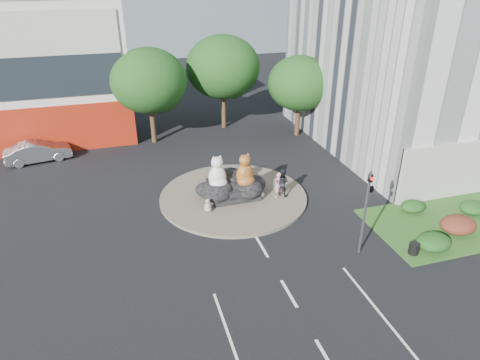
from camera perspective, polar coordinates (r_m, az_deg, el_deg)
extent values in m
plane|color=black|center=(21.61, 6.55, -14.80)|extent=(120.00, 120.00, 0.00)
cylinder|color=brown|center=(29.29, -0.91, -2.19)|extent=(10.00, 10.00, 0.20)
cube|color=#1D4C19|center=(29.51, 26.32, -5.12)|extent=(10.00, 6.00, 0.12)
cylinder|color=#382314|center=(38.85, -11.56, 7.58)|extent=(0.44, 0.44, 3.74)
ellipsoid|color=#133A12|center=(37.84, -12.07, 12.81)|extent=(6.46, 6.46, 5.49)
sphere|color=#133A12|center=(38.60, -10.82, 11.89)|extent=(4.25, 4.25, 4.25)
sphere|color=#133A12|center=(37.65, -13.01, 11.71)|extent=(3.74, 3.74, 3.74)
cylinder|color=#382314|center=(41.79, -2.19, 9.62)|extent=(0.44, 0.44, 3.96)
ellipsoid|color=#133A12|center=(40.82, -2.29, 14.82)|extent=(6.84, 6.84, 5.81)
sphere|color=#133A12|center=(41.68, -1.35, 13.82)|extent=(4.50, 4.50, 4.50)
sphere|color=#133A12|center=(40.51, -3.15, 13.79)|extent=(3.96, 3.96, 3.96)
cylinder|color=#382314|center=(40.19, 7.68, 8.20)|extent=(0.44, 0.44, 3.30)
ellipsoid|color=#133A12|center=(39.30, 7.97, 12.66)|extent=(5.70, 5.70, 4.84)
sphere|color=#133A12|center=(40.25, 8.67, 11.85)|extent=(3.75, 3.75, 3.75)
sphere|color=#133A12|center=(38.88, 7.14, 11.76)|extent=(3.30, 3.30, 3.30)
ellipsoid|color=#133A12|center=(26.19, 24.40, -7.52)|extent=(2.00, 1.60, 0.90)
ellipsoid|color=#4D1814|center=(28.33, 27.07, -5.34)|extent=(2.20, 1.76, 0.99)
ellipsoid|color=#133A12|center=(30.91, 28.67, -3.24)|extent=(1.80, 1.44, 0.81)
ellipsoid|color=#133A12|center=(29.53, 22.08, -3.26)|extent=(1.60, 1.28, 0.72)
cylinder|color=#595B60|center=(23.62, 16.28, -4.33)|extent=(0.14, 0.14, 5.00)
imported|color=black|center=(22.83, 16.82, -0.67)|extent=(0.21, 0.26, 1.30)
imported|color=black|center=(23.02, 17.18, -1.05)|extent=(0.26, 1.24, 0.50)
sphere|color=red|center=(22.50, 17.21, 0.15)|extent=(0.18, 0.18, 0.18)
cylinder|color=#595B60|center=(31.86, 23.35, 5.71)|extent=(0.18, 0.18, 8.00)
cylinder|color=#595B60|center=(30.17, 23.22, 12.66)|extent=(2.00, 0.12, 0.12)
cube|color=silver|center=(29.58, 21.64, 12.48)|extent=(0.50, 0.22, 0.12)
imported|color=#C58085|center=(28.74, 5.04, -0.66)|extent=(0.77, 0.75, 1.79)
imported|color=black|center=(28.94, 5.64, -0.30)|extent=(1.19, 1.19, 1.94)
imported|color=#9EA1A6|center=(38.15, -25.34, 3.45)|extent=(5.26, 2.60, 1.66)
cylinder|color=black|center=(25.45, 22.17, -8.46)|extent=(0.58, 0.58, 0.63)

